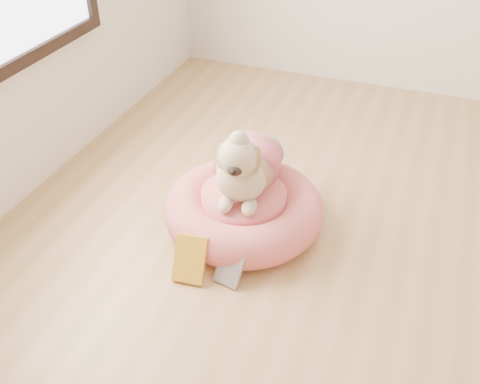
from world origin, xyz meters
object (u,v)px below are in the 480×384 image
(pet_bed, at_px, (244,209))
(dog, at_px, (246,152))
(book_white, at_px, (231,265))
(book_yellow, at_px, (190,259))

(pet_bed, distance_m, dog, 0.30)
(pet_bed, distance_m, book_white, 0.37)
(dog, bearing_deg, book_white, -87.28)
(pet_bed, height_order, book_yellow, pet_bed)
(book_yellow, bearing_deg, dog, 72.59)
(book_yellow, bearing_deg, book_white, 7.28)
(pet_bed, bearing_deg, dog, 98.19)
(book_white, bearing_deg, pet_bed, 112.71)
(dog, bearing_deg, pet_bed, -90.52)
(book_yellow, bearing_deg, pet_bed, 70.93)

